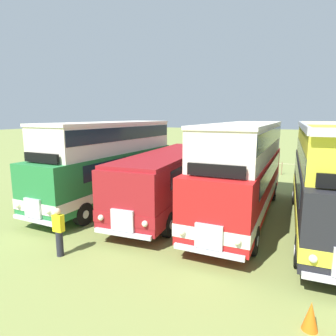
{
  "coord_description": "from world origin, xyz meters",
  "views": [
    {
      "loc": [
        -5.18,
        -13.77,
        4.83
      ],
      "look_at": [
        -11.08,
        0.1,
        2.13
      ],
      "focal_mm": 31.29,
      "sensor_mm": 36.0,
      "label": 1
    }
  ],
  "objects_px": {
    "bus_third_in_row": "(244,166)",
    "bus_fourth_in_row": "(330,175)",
    "cone_near_end": "(311,316)",
    "bus_first_in_row": "(110,159)",
    "bus_second_in_row": "(170,176)",
    "marshal_person": "(59,232)"
  },
  "relations": [
    {
      "from": "bus_third_in_row",
      "to": "bus_fourth_in_row",
      "type": "xyz_separation_m",
      "value": [
        3.61,
        -0.31,
        -0.11
      ]
    },
    {
      "from": "cone_near_end",
      "to": "bus_first_in_row",
      "type": "bearing_deg",
      "value": 145.43
    },
    {
      "from": "bus_second_in_row",
      "to": "cone_near_end",
      "type": "relative_size",
      "value": 14.57
    },
    {
      "from": "bus_second_in_row",
      "to": "bus_third_in_row",
      "type": "bearing_deg",
      "value": 6.35
    },
    {
      "from": "bus_second_in_row",
      "to": "marshal_person",
      "type": "relative_size",
      "value": 5.84
    },
    {
      "from": "bus_second_in_row",
      "to": "marshal_person",
      "type": "distance_m",
      "value": 6.54
    },
    {
      "from": "cone_near_end",
      "to": "bus_fourth_in_row",
      "type": "bearing_deg",
      "value": 82.63
    },
    {
      "from": "bus_third_in_row",
      "to": "marshal_person",
      "type": "height_order",
      "value": "bus_third_in_row"
    },
    {
      "from": "bus_first_in_row",
      "to": "cone_near_end",
      "type": "bearing_deg",
      "value": -34.57
    },
    {
      "from": "bus_fourth_in_row",
      "to": "cone_near_end",
      "type": "bearing_deg",
      "value": -97.37
    },
    {
      "from": "bus_fourth_in_row",
      "to": "marshal_person",
      "type": "bearing_deg",
      "value": -143.87
    },
    {
      "from": "bus_fourth_in_row",
      "to": "marshal_person",
      "type": "xyz_separation_m",
      "value": [
        -8.76,
        -6.39,
        -1.47
      ]
    },
    {
      "from": "bus_fourth_in_row",
      "to": "bus_third_in_row",
      "type": "bearing_deg",
      "value": 175.02
    },
    {
      "from": "bus_third_in_row",
      "to": "cone_near_end",
      "type": "height_order",
      "value": "bus_third_in_row"
    },
    {
      "from": "bus_second_in_row",
      "to": "bus_third_in_row",
      "type": "relative_size",
      "value": 0.91
    },
    {
      "from": "bus_fourth_in_row",
      "to": "bus_first_in_row",
      "type": "bearing_deg",
      "value": -179.41
    },
    {
      "from": "bus_second_in_row",
      "to": "marshal_person",
      "type": "height_order",
      "value": "bus_second_in_row"
    },
    {
      "from": "cone_near_end",
      "to": "bus_third_in_row",
      "type": "bearing_deg",
      "value": 110.44
    },
    {
      "from": "cone_near_end",
      "to": "marshal_person",
      "type": "height_order",
      "value": "marshal_person"
    },
    {
      "from": "bus_second_in_row",
      "to": "bus_third_in_row",
      "type": "distance_m",
      "value": 3.72
    },
    {
      "from": "bus_first_in_row",
      "to": "bus_second_in_row",
      "type": "bearing_deg",
      "value": 0.36
    },
    {
      "from": "bus_fourth_in_row",
      "to": "cone_near_end",
      "type": "distance_m",
      "value": 7.31
    }
  ]
}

